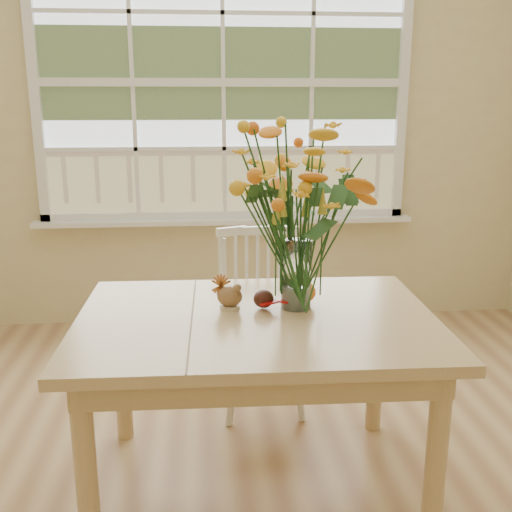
{
  "coord_description": "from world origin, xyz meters",
  "views": [
    {
      "loc": [
        -0.13,
        -1.61,
        1.46
      ],
      "look_at": [
        0.05,
        0.44,
        0.91
      ],
      "focal_mm": 42.0,
      "sensor_mm": 36.0,
      "label": 1
    }
  ],
  "objects": [
    {
      "name": "pumpkin",
      "position": [
        0.23,
        0.54,
        0.74
      ],
      "size": [
        0.11,
        0.11,
        0.09
      ],
      "primitive_type": "ellipsoid",
      "color": "#DA5219",
      "rests_on": "dining_table"
    },
    {
      "name": "dark_gourd",
      "position": [
        0.08,
        0.5,
        0.73
      ],
      "size": [
        0.13,
        0.08,
        0.07
      ],
      "color": "#38160F",
      "rests_on": "dining_table"
    },
    {
      "name": "windsor_chair",
      "position": [
        0.12,
        1.09,
        0.48
      ],
      "size": [
        0.4,
        0.39,
        0.84
      ],
      "rotation": [
        0.0,
        0.0,
        0.03
      ],
      "color": "white",
      "rests_on": "floor"
    },
    {
      "name": "flower_vase",
      "position": [
        0.2,
        0.5,
        1.08
      ],
      "size": [
        0.54,
        0.54,
        0.64
      ],
      "color": "white",
      "rests_on": "dining_table"
    },
    {
      "name": "dining_table",
      "position": [
        0.05,
        0.42,
        0.6
      ],
      "size": [
        1.31,
        0.95,
        0.69
      ],
      "rotation": [
        0.0,
        0.0,
        -0.02
      ],
      "color": "tan",
      "rests_on": "floor"
    },
    {
      "name": "window",
      "position": [
        0.0,
        2.21,
        1.53
      ],
      "size": [
        2.42,
        0.12,
        1.74
      ],
      "color": "silver",
      "rests_on": "wall_back"
    },
    {
      "name": "wall_back",
      "position": [
        0.0,
        2.25,
        1.35
      ],
      "size": [
        4.0,
        0.02,
        2.7
      ],
      "primitive_type": "cube",
      "color": "#D8C08A",
      "rests_on": "floor"
    },
    {
      "name": "turkey_figurine",
      "position": [
        -0.05,
        0.51,
        0.74
      ],
      "size": [
        0.11,
        0.09,
        0.12
      ],
      "rotation": [
        0.0,
        0.0,
        -0.18
      ],
      "color": "#CCB78C",
      "rests_on": "dining_table"
    }
  ]
}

